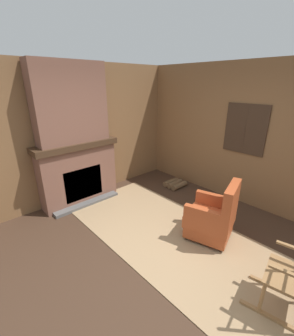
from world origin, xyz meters
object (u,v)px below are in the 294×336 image
firewood_stack (175,184)px  storage_case (87,136)px  oil_lamp_vase (44,141)px  armchair (213,218)px

firewood_stack → storage_case: 2.24m
storage_case → oil_lamp_vase: bearing=-90.0°
firewood_stack → oil_lamp_vase: bearing=-110.5°
armchair → storage_case: storage_case is taller
firewood_stack → oil_lamp_vase: (-0.91, -2.45, 1.27)m
armchair → oil_lamp_vase: (-2.51, -1.45, 0.98)m
firewood_stack → storage_case: storage_case is taller
armchair → storage_case: (-2.51, -0.64, 0.94)m
firewood_stack → storage_case: bearing=-119.2°
armchair → firewood_stack: bearing=-48.6°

